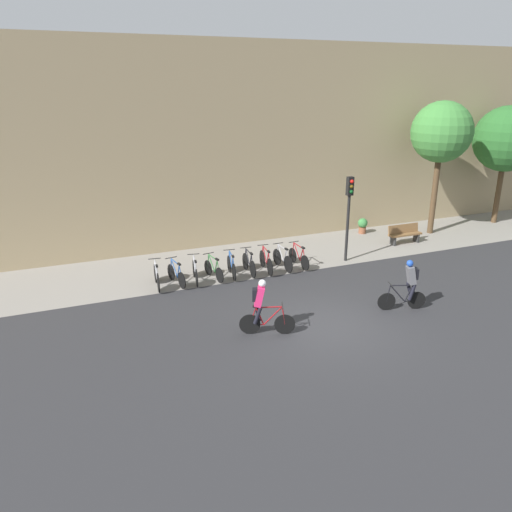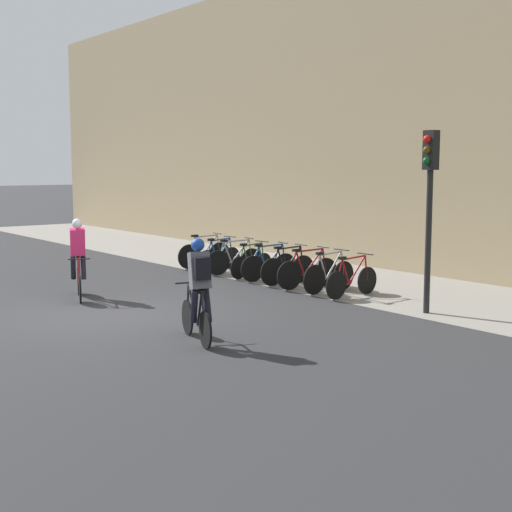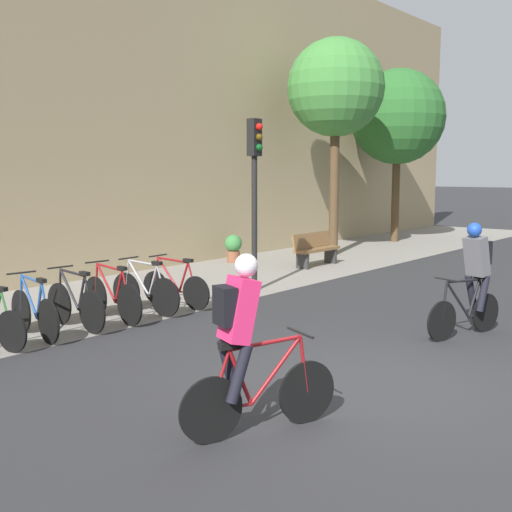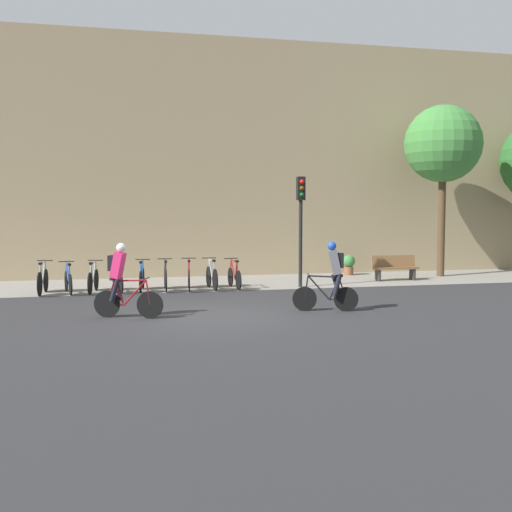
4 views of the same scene
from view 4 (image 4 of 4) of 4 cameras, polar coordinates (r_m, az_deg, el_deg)
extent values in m
plane|color=#2B2B2D|center=(15.34, -4.13, -5.37)|extent=(200.00, 200.00, 0.00)
cube|color=gray|center=(21.96, -7.01, -2.48)|extent=(44.00, 4.50, 0.01)
cube|color=#9E8966|center=(24.43, -7.79, 8.71)|extent=(44.00, 0.60, 8.97)
cylinder|color=black|center=(15.15, -9.41, -4.32)|extent=(0.60, 0.28, 0.64)
cylinder|color=black|center=(15.51, -13.11, -4.17)|extent=(0.60, 0.28, 0.64)
cylinder|color=maroon|center=(15.23, -10.70, -3.22)|extent=(0.55, 0.26, 0.62)
cylinder|color=maroon|center=(15.36, -12.07, -3.23)|extent=(0.26, 0.14, 0.58)
cylinder|color=maroon|center=(15.23, -11.13, -2.15)|extent=(0.74, 0.33, 0.07)
cylinder|color=maroon|center=(15.43, -12.39, -4.23)|extent=(0.40, 0.19, 0.05)
cylinder|color=maroon|center=(15.44, -12.80, -3.18)|extent=(0.22, 0.11, 0.56)
cylinder|color=maroon|center=(15.12, -9.57, -3.23)|extent=(0.12, 0.08, 0.59)
cylinder|color=black|center=(15.10, -9.74, -1.98)|extent=(0.20, 0.44, 0.03)
cube|color=black|center=(15.37, -12.49, -2.02)|extent=(0.22, 0.15, 0.06)
cube|color=#E52866|center=(15.30, -12.16, -0.80)|extent=(0.42, 0.42, 0.63)
sphere|color=silver|center=(15.24, -11.91, 0.73)|extent=(0.29, 0.29, 0.22)
cylinder|color=black|center=(15.28, -12.45, -2.99)|extent=(0.30, 0.21, 0.56)
cylinder|color=black|center=(15.48, -12.16, -2.89)|extent=(0.26, 0.19, 0.56)
cube|color=black|center=(15.35, -12.66, -0.61)|extent=(0.23, 0.29, 0.36)
cylinder|color=black|center=(16.11, 4.34, -3.81)|extent=(0.59, 0.21, 0.61)
cylinder|color=black|center=(16.16, 8.02, -3.82)|extent=(0.59, 0.21, 0.61)
cylinder|color=black|center=(16.08, 5.60, -2.82)|extent=(0.55, 0.20, 0.62)
cylinder|color=black|center=(16.11, 6.96, -2.88)|extent=(0.26, 0.11, 0.58)
cylinder|color=black|center=(16.06, 6.01, -1.82)|extent=(0.75, 0.26, 0.07)
cylinder|color=black|center=(16.15, 7.28, -3.84)|extent=(0.41, 0.15, 0.05)
cylinder|color=black|center=(16.12, 7.70, -2.85)|extent=(0.22, 0.09, 0.56)
cylinder|color=black|center=(16.07, 4.50, -2.79)|extent=(0.12, 0.07, 0.59)
cylinder|color=black|center=(16.04, 4.65, -1.62)|extent=(0.16, 0.45, 0.03)
cube|color=black|center=(16.08, 7.38, -1.73)|extent=(0.21, 0.13, 0.06)
cube|color=#5B5B60|center=(16.04, 7.03, -0.56)|extent=(0.40, 0.40, 0.63)
sphere|color=#1E47AD|center=(16.01, 6.76, 0.90)|extent=(0.27, 0.27, 0.22)
cylinder|color=black|center=(16.21, 7.16, -2.56)|extent=(0.29, 0.18, 0.56)
cylinder|color=black|center=(15.99, 7.22, -2.65)|extent=(0.26, 0.17, 0.56)
cube|color=black|center=(16.04, 7.53, -0.38)|extent=(0.21, 0.29, 0.36)
cylinder|color=black|center=(20.73, -18.18, -2.08)|extent=(0.10, 0.71, 0.71)
cylinder|color=black|center=(19.76, -18.68, -2.39)|extent=(0.10, 0.71, 0.71)
cylinder|color=#99999E|center=(20.37, -18.36, -1.39)|extent=(0.09, 0.55, 0.62)
cylinder|color=#99999E|center=(20.01, -18.55, -1.54)|extent=(0.06, 0.26, 0.58)
cylinder|color=#99999E|center=(20.24, -18.43, -0.62)|extent=(0.11, 0.74, 0.07)
cylinder|color=#99999E|center=(19.95, -18.57, -2.35)|extent=(0.07, 0.40, 0.05)
cylinder|color=#99999E|center=(19.82, -18.65, -1.57)|extent=(0.05, 0.21, 0.56)
cylinder|color=#99999E|center=(20.66, -18.22, -1.29)|extent=(0.05, 0.12, 0.58)
cylinder|color=black|center=(20.60, -18.26, -0.38)|extent=(0.46, 0.07, 0.03)
cube|color=black|center=(19.88, -18.62, -0.64)|extent=(0.10, 0.21, 0.06)
cylinder|color=black|center=(20.69, -16.51, -2.17)|extent=(0.14, 0.63, 0.63)
cylinder|color=black|center=(19.70, -16.16, -2.47)|extent=(0.14, 0.63, 0.63)
cylinder|color=#1E478C|center=(20.33, -16.41, -1.48)|extent=(0.13, 0.55, 0.62)
cylinder|color=#1E478C|center=(19.96, -16.28, -1.62)|extent=(0.08, 0.26, 0.58)
cylinder|color=#1E478C|center=(20.19, -16.39, -0.71)|extent=(0.17, 0.74, 0.07)
cylinder|color=#1E478C|center=(19.90, -16.24, -2.43)|extent=(0.10, 0.40, 0.05)
cylinder|color=#1E478C|center=(19.76, -16.21, -1.65)|extent=(0.07, 0.21, 0.56)
cylinder|color=#1E478C|center=(20.62, -16.52, -1.38)|extent=(0.06, 0.12, 0.58)
cylinder|color=black|center=(20.56, -16.52, -0.47)|extent=(0.46, 0.11, 0.03)
cube|color=black|center=(19.82, -16.26, -0.72)|extent=(0.11, 0.21, 0.06)
cylinder|color=black|center=(20.68, -14.01, -2.06)|extent=(0.15, 0.67, 0.67)
cylinder|color=black|center=(19.66, -14.54, -2.39)|extent=(0.15, 0.67, 0.67)
cylinder|color=#99999E|center=(20.30, -14.20, -1.38)|extent=(0.13, 0.57, 0.62)
cylinder|color=#99999E|center=(19.93, -14.40, -1.53)|extent=(0.08, 0.27, 0.58)
cylinder|color=#99999E|center=(20.17, -14.27, -0.61)|extent=(0.17, 0.76, 0.07)
cylinder|color=#99999E|center=(19.87, -14.43, -2.35)|extent=(0.10, 0.42, 0.05)
cylinder|color=#99999E|center=(19.73, -14.51, -1.57)|extent=(0.07, 0.22, 0.56)
cylinder|color=#99999E|center=(20.61, -14.05, -1.28)|extent=(0.06, 0.12, 0.59)
cylinder|color=black|center=(20.54, -14.08, -0.37)|extent=(0.46, 0.10, 0.03)
cube|color=black|center=(19.79, -14.47, -0.63)|extent=(0.11, 0.21, 0.06)
cylinder|color=black|center=(20.65, -12.44, -2.14)|extent=(0.13, 0.60, 0.60)
cylinder|color=black|center=(19.70, -11.92, -2.44)|extent=(0.13, 0.60, 0.60)
cylinder|color=#2D6B33|center=(20.30, -12.28, -1.45)|extent=(0.13, 0.53, 0.62)
cylinder|color=#2D6B33|center=(19.95, -12.08, -1.59)|extent=(0.08, 0.25, 0.58)
cylinder|color=#2D6B33|center=(20.17, -12.23, -0.68)|extent=(0.16, 0.72, 0.07)
cylinder|color=#2D6B33|center=(19.89, -12.02, -2.40)|extent=(0.10, 0.39, 0.05)
cylinder|color=#2D6B33|center=(19.76, -11.98, -1.62)|extent=(0.07, 0.21, 0.56)
cylinder|color=#2D6B33|center=(20.58, -12.43, -1.35)|extent=(0.05, 0.12, 0.58)
cylinder|color=black|center=(20.52, -12.42, -0.44)|extent=(0.46, 0.10, 0.03)
cube|color=black|center=(19.82, -12.04, -0.69)|extent=(0.11, 0.21, 0.06)
cylinder|color=black|center=(20.69, -10.00, -2.00)|extent=(0.13, 0.67, 0.67)
cylinder|color=black|center=(19.72, -10.23, -2.30)|extent=(0.13, 0.67, 0.67)
cylinder|color=#1E478C|center=(20.33, -10.09, -1.31)|extent=(0.12, 0.54, 0.62)
cylinder|color=#1E478C|center=(19.97, -10.17, -1.45)|extent=(0.07, 0.25, 0.58)
cylinder|color=#1E478C|center=(20.20, -10.12, -0.54)|extent=(0.14, 0.72, 0.07)
cylinder|color=#1E478C|center=(19.92, -10.18, -2.26)|extent=(0.09, 0.39, 0.05)
cylinder|color=#1E478C|center=(19.78, -10.22, -1.48)|extent=(0.06, 0.21, 0.56)
cylinder|color=#1E478C|center=(20.62, -10.02, -1.21)|extent=(0.05, 0.12, 0.58)
cylinder|color=black|center=(20.55, -10.04, -0.30)|extent=(0.46, 0.09, 0.03)
cube|color=black|center=(19.84, -10.21, -0.55)|extent=(0.11, 0.21, 0.06)
cylinder|color=black|center=(20.73, -8.09, -1.94)|extent=(0.08, 0.69, 0.69)
cylinder|color=black|center=(19.78, -7.99, -2.23)|extent=(0.08, 0.69, 0.69)
cylinder|color=black|center=(20.38, -8.07, -1.25)|extent=(0.07, 0.53, 0.62)
cylinder|color=black|center=(20.03, -8.03, -1.39)|extent=(0.05, 0.25, 0.58)
cylinder|color=black|center=(20.25, -8.06, -0.48)|extent=(0.08, 0.71, 0.07)
cylinder|color=black|center=(19.97, -8.01, -2.20)|extent=(0.05, 0.39, 0.05)
cylinder|color=black|center=(19.84, -8.01, -1.42)|extent=(0.04, 0.20, 0.56)
cylinder|color=black|center=(20.67, -8.10, -1.15)|extent=(0.04, 0.11, 0.58)
cylinder|color=black|center=(20.60, -8.10, -0.25)|extent=(0.46, 0.05, 0.03)
cube|color=black|center=(19.90, -8.03, -0.49)|extent=(0.09, 0.20, 0.06)
cylinder|color=black|center=(20.87, -6.01, -1.87)|extent=(0.11, 0.70, 0.70)
cylinder|color=black|center=(19.81, -5.96, -2.19)|extent=(0.11, 0.70, 0.70)
cylinder|color=maroon|center=(20.48, -6.00, -1.19)|extent=(0.10, 0.58, 0.62)
cylinder|color=maroon|center=(20.09, -5.98, -1.34)|extent=(0.07, 0.27, 0.58)
cylinder|color=maroon|center=(20.34, -6.00, -0.43)|extent=(0.13, 0.79, 0.07)
cylinder|color=maroon|center=(20.02, -5.97, -2.15)|extent=(0.08, 0.43, 0.05)
cylinder|color=maroon|center=(19.88, -5.97, -1.38)|extent=(0.06, 0.22, 0.56)
cylinder|color=maroon|center=(20.80, -6.02, -1.09)|extent=(0.05, 0.12, 0.59)
cylinder|color=black|center=(20.73, -6.02, -0.19)|extent=(0.46, 0.08, 0.03)
cube|color=black|center=(19.95, -5.98, -0.45)|extent=(0.10, 0.21, 0.06)
cylinder|color=black|center=(20.92, -4.23, -1.85)|extent=(0.07, 0.69, 0.69)
cylinder|color=black|center=(19.97, -3.65, -2.14)|extent=(0.07, 0.69, 0.69)
cylinder|color=#99999E|center=(20.57, -4.05, -1.17)|extent=(0.07, 0.54, 0.62)
cylinder|color=#99999E|center=(20.22, -3.83, -1.30)|extent=(0.05, 0.25, 0.58)
cylinder|color=#99999E|center=(20.44, -3.99, -0.40)|extent=(0.07, 0.73, 0.07)
cylinder|color=#99999E|center=(20.17, -3.77, -2.10)|extent=(0.05, 0.39, 0.05)
cylinder|color=#99999E|center=(20.03, -3.71, -1.33)|extent=(0.04, 0.21, 0.56)
cylinder|color=#99999E|center=(20.86, -4.22, -1.07)|extent=(0.04, 0.12, 0.58)
cylinder|color=black|center=(20.79, -4.20, -0.17)|extent=(0.46, 0.05, 0.03)
cube|color=black|center=(20.09, -3.77, -0.41)|extent=(0.09, 0.20, 0.06)
cylinder|color=black|center=(21.09, -2.29, -1.88)|extent=(0.07, 0.63, 0.63)
cylinder|color=black|center=(20.08, -1.56, -2.18)|extent=(0.07, 0.63, 0.63)
cylinder|color=maroon|center=(20.72, -2.05, -1.20)|extent=(0.07, 0.57, 0.62)
cylinder|color=maroon|center=(20.35, -1.78, -1.34)|extent=(0.05, 0.27, 0.58)
cylinder|color=maroon|center=(20.58, -1.97, -0.45)|extent=(0.08, 0.77, 0.07)
cylinder|color=maroon|center=(20.28, -1.71, -2.14)|extent=(0.05, 0.42, 0.05)
cylinder|color=maroon|center=(20.15, -1.63, -1.38)|extent=(0.04, 0.22, 0.56)
cylinder|color=maroon|center=(21.02, -2.26, -1.10)|extent=(0.04, 0.12, 0.59)
cylinder|color=black|center=(20.95, -2.24, -0.22)|extent=(0.46, 0.05, 0.03)
cube|color=black|center=(20.21, -1.70, -0.46)|extent=(0.09, 0.20, 0.06)
cylinder|color=black|center=(20.90, 3.98, 2.13)|extent=(0.12, 0.12, 3.59)
cube|color=black|center=(20.89, 4.00, 6.01)|extent=(0.26, 0.20, 0.76)
sphere|color=red|center=(20.78, 4.11, 6.60)|extent=(0.15, 0.15, 0.15)
sphere|color=#4C380A|center=(20.77, 4.11, 6.02)|extent=(0.15, 0.15, 0.15)
sphere|color=#0C4719|center=(20.77, 4.10, 5.44)|extent=(0.15, 0.15, 0.15)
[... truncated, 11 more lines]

